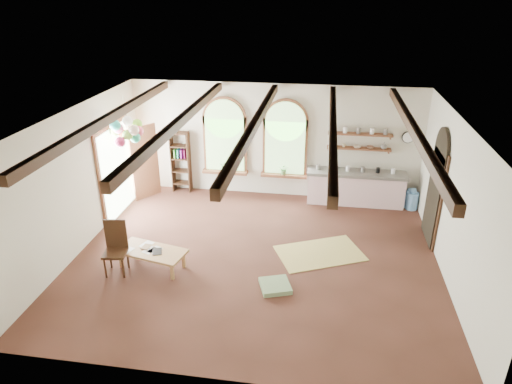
% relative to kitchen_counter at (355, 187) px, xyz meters
% --- Properties ---
extents(floor, '(8.00, 8.00, 0.00)m').
position_rel_kitchen_counter_xyz_m(floor, '(-2.30, -3.20, -0.48)').
color(floor, '#4F2B20').
rests_on(floor, ground).
extents(ceiling_beams, '(6.20, 6.80, 0.18)m').
position_rel_kitchen_counter_xyz_m(ceiling_beams, '(-2.30, -3.20, 2.62)').
color(ceiling_beams, '#341E10').
rests_on(ceiling_beams, ceiling).
extents(window_left, '(1.30, 0.28, 2.20)m').
position_rel_kitchen_counter_xyz_m(window_left, '(-3.70, 0.23, 1.16)').
color(window_left, brown).
rests_on(window_left, floor).
extents(window_right, '(1.30, 0.28, 2.20)m').
position_rel_kitchen_counter_xyz_m(window_right, '(-2.00, 0.23, 1.16)').
color(window_right, brown).
rests_on(window_right, floor).
extents(left_doorway, '(0.10, 1.90, 2.50)m').
position_rel_kitchen_counter_xyz_m(left_doorway, '(-6.25, -1.40, 0.67)').
color(left_doorway, brown).
rests_on(left_doorway, floor).
extents(right_doorway, '(0.10, 1.30, 2.40)m').
position_rel_kitchen_counter_xyz_m(right_doorway, '(1.65, -1.70, 0.62)').
color(right_doorway, black).
rests_on(right_doorway, floor).
extents(kitchen_counter, '(2.68, 0.62, 0.94)m').
position_rel_kitchen_counter_xyz_m(kitchen_counter, '(0.00, 0.00, 0.00)').
color(kitchen_counter, silver).
rests_on(kitchen_counter, floor).
extents(wall_shelf_lower, '(1.70, 0.24, 0.04)m').
position_rel_kitchen_counter_xyz_m(wall_shelf_lower, '(0.00, 0.18, 1.07)').
color(wall_shelf_lower, brown).
rests_on(wall_shelf_lower, wall_back).
extents(wall_shelf_upper, '(1.70, 0.24, 0.04)m').
position_rel_kitchen_counter_xyz_m(wall_shelf_upper, '(0.00, 0.18, 1.47)').
color(wall_shelf_upper, brown).
rests_on(wall_shelf_upper, wall_back).
extents(wall_clock, '(0.32, 0.04, 0.32)m').
position_rel_kitchen_counter_xyz_m(wall_clock, '(1.25, 0.25, 1.42)').
color(wall_clock, black).
rests_on(wall_clock, wall_back).
extents(bookshelf, '(0.53, 0.32, 1.80)m').
position_rel_kitchen_counter_xyz_m(bookshelf, '(-5.00, 0.12, 0.42)').
color(bookshelf, '#341E10').
rests_on(bookshelf, floor).
extents(coffee_table, '(1.58, 0.98, 0.42)m').
position_rel_kitchen_counter_xyz_m(coffee_table, '(-4.44, -3.89, -0.11)').
color(coffee_table, tan).
rests_on(coffee_table, floor).
extents(side_chair, '(0.52, 0.52, 1.16)m').
position_rel_kitchen_counter_xyz_m(side_chair, '(-5.10, -4.18, -0.14)').
color(side_chair, '#341E10').
rests_on(side_chair, floor).
extents(floor_mat, '(2.19, 1.84, 0.02)m').
position_rel_kitchen_counter_xyz_m(floor_mat, '(-0.88, -2.80, -0.47)').
color(floor_mat, tan).
rests_on(floor_mat, floor).
extents(floor_cushion, '(0.74, 0.74, 0.10)m').
position_rel_kitchen_counter_xyz_m(floor_cushion, '(-1.74, -4.24, -0.43)').
color(floor_cushion, '#6D895E').
rests_on(floor_cushion, floor).
extents(water_jug_a, '(0.29, 0.29, 0.55)m').
position_rel_kitchen_counter_xyz_m(water_jug_a, '(1.45, 0.00, -0.24)').
color(water_jug_a, '#6198CF').
rests_on(water_jug_a, floor).
extents(water_jug_b, '(0.32, 0.32, 0.62)m').
position_rel_kitchen_counter_xyz_m(water_jug_b, '(1.52, -0.13, -0.21)').
color(water_jug_b, '#6198CF').
rests_on(water_jug_b, floor).
extents(balloon_cluster, '(0.86, 0.96, 1.16)m').
position_rel_kitchen_counter_xyz_m(balloon_cluster, '(-5.71, -1.68, 1.86)').
color(balloon_cluster, white).
rests_on(balloon_cluster, floor).
extents(table_book, '(0.20, 0.26, 0.02)m').
position_rel_kitchen_counter_xyz_m(table_book, '(-4.67, -3.78, -0.05)').
color(table_book, olive).
rests_on(table_book, coffee_table).
extents(tablet, '(0.28, 0.33, 0.01)m').
position_rel_kitchen_counter_xyz_m(tablet, '(-4.29, -3.93, -0.05)').
color(tablet, black).
rests_on(tablet, coffee_table).
extents(potted_plant_left, '(0.27, 0.23, 0.30)m').
position_rel_kitchen_counter_xyz_m(potted_plant_left, '(-3.70, 0.12, 0.37)').
color(potted_plant_left, '#598C4C').
rests_on(potted_plant_left, window_left).
extents(potted_plant_right, '(0.27, 0.23, 0.30)m').
position_rel_kitchen_counter_xyz_m(potted_plant_right, '(-2.00, 0.12, 0.37)').
color(potted_plant_right, '#598C4C').
rests_on(potted_plant_right, window_right).
extents(shelf_cup_a, '(0.12, 0.10, 0.10)m').
position_rel_kitchen_counter_xyz_m(shelf_cup_a, '(-0.75, 0.18, 1.14)').
color(shelf_cup_a, white).
rests_on(shelf_cup_a, wall_shelf_lower).
extents(shelf_cup_b, '(0.10, 0.10, 0.09)m').
position_rel_kitchen_counter_xyz_m(shelf_cup_b, '(-0.40, 0.18, 1.14)').
color(shelf_cup_b, beige).
rests_on(shelf_cup_b, wall_shelf_lower).
extents(shelf_bowl_a, '(0.22, 0.22, 0.05)m').
position_rel_kitchen_counter_xyz_m(shelf_bowl_a, '(-0.05, 0.18, 1.12)').
color(shelf_bowl_a, beige).
rests_on(shelf_bowl_a, wall_shelf_lower).
extents(shelf_bowl_b, '(0.20, 0.20, 0.06)m').
position_rel_kitchen_counter_xyz_m(shelf_bowl_b, '(0.30, 0.18, 1.12)').
color(shelf_bowl_b, '#8C664C').
rests_on(shelf_bowl_b, wall_shelf_lower).
extents(shelf_vase, '(0.18, 0.18, 0.19)m').
position_rel_kitchen_counter_xyz_m(shelf_vase, '(0.65, 0.18, 1.19)').
color(shelf_vase, slate).
rests_on(shelf_vase, wall_shelf_lower).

